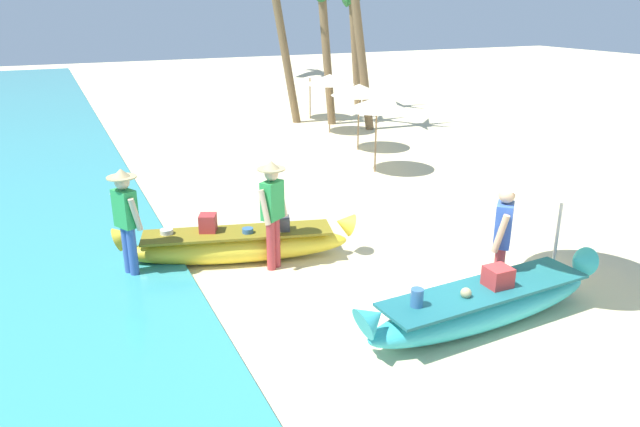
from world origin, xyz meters
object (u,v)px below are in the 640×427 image
object	(u,v)px
person_vendor_hatted	(272,208)
patio_umbrella_large	(567,168)
boat_cyan_foreground	(484,305)
person_tourist_customer	(502,239)
palm_tree_mid_cluster	(352,4)
palm_tree_tall_inland	(321,3)
boat_yellow_midground	(238,244)
person_vendor_assistant	(126,217)

from	to	relation	value
person_vendor_hatted	patio_umbrella_large	distance (m)	4.41
boat_cyan_foreground	person_vendor_hatted	world-z (taller)	person_vendor_hatted
person_tourist_customer	palm_tree_mid_cluster	distance (m)	16.65
person_tourist_customer	palm_tree_tall_inland	distance (m)	13.83
person_tourist_customer	patio_umbrella_large	world-z (taller)	patio_umbrella_large
palm_tree_tall_inland	person_tourist_customer	bearing A→B (deg)	-104.07
boat_cyan_foreground	palm_tree_tall_inland	size ratio (longest dim) A/B	0.77
boat_yellow_midground	person_vendor_hatted	size ratio (longest dim) A/B	2.19
boat_yellow_midground	palm_tree_tall_inland	size ratio (longest dim) A/B	0.76
person_vendor_hatted	patio_umbrella_large	world-z (taller)	patio_umbrella_large
boat_yellow_midground	patio_umbrella_large	size ratio (longest dim) A/B	1.79
boat_cyan_foreground	patio_umbrella_large	size ratio (longest dim) A/B	1.82
palm_tree_tall_inland	palm_tree_mid_cluster	size ratio (longest dim) A/B	1.02
boat_yellow_midground	person_tourist_customer	world-z (taller)	person_tourist_customer
boat_yellow_midground	person_vendor_hatted	world-z (taller)	person_vendor_hatted
palm_tree_tall_inland	palm_tree_mid_cluster	world-z (taller)	palm_tree_tall_inland
boat_yellow_midground	person_tourist_customer	distance (m)	4.23
person_vendor_hatted	palm_tree_tall_inland	bearing A→B (deg)	61.47
boat_yellow_midground	person_vendor_assistant	size ratio (longest dim) A/B	2.21
person_tourist_customer	palm_tree_mid_cluster	xyz separation A→B (m)	(5.63, 15.38, 3.03)
boat_cyan_foreground	person_vendor_assistant	distance (m)	5.39
person_vendor_hatted	person_tourist_customer	bearing A→B (deg)	-44.79
boat_cyan_foreground	boat_yellow_midground	size ratio (longest dim) A/B	1.01
boat_cyan_foreground	person_vendor_assistant	xyz separation A→B (m)	(-4.07, 3.46, 0.73)
person_tourist_customer	patio_umbrella_large	xyz separation A→B (m)	(1.10, 0.04, 0.90)
palm_tree_tall_inland	boat_cyan_foreground	bearing A→B (deg)	-105.93
palm_tree_tall_inland	palm_tree_mid_cluster	distance (m)	3.29
person_tourist_customer	palm_tree_tall_inland	world-z (taller)	palm_tree_tall_inland
person_vendor_assistant	patio_umbrella_large	bearing A→B (deg)	-27.40
person_vendor_assistant	palm_tree_mid_cluster	xyz separation A→B (m)	(10.28, 12.35, 2.98)
person_vendor_assistant	patio_umbrella_large	xyz separation A→B (m)	(5.75, -2.98, 0.85)
patio_umbrella_large	palm_tree_mid_cluster	size ratio (longest dim) A/B	0.43
boat_yellow_midground	person_vendor_hatted	xyz separation A→B (m)	(0.44, -0.50, 0.74)
boat_yellow_midground	palm_tree_mid_cluster	size ratio (longest dim) A/B	0.78
person_vendor_hatted	person_vendor_assistant	xyz separation A→B (m)	(-2.16, 0.56, -0.01)
palm_tree_tall_inland	boat_yellow_midground	bearing A→B (deg)	-121.57
boat_cyan_foreground	person_vendor_hatted	xyz separation A→B (m)	(-1.91, 2.90, 0.74)
boat_yellow_midground	person_vendor_assistant	world-z (taller)	person_vendor_assistant
boat_cyan_foreground	person_tourist_customer	xyz separation A→B (m)	(0.58, 0.43, 0.68)
person_tourist_customer	person_vendor_hatted	bearing A→B (deg)	135.21
boat_cyan_foreground	palm_tree_tall_inland	xyz separation A→B (m)	(3.86, 13.51, 3.76)
palm_tree_mid_cluster	person_vendor_hatted	bearing A→B (deg)	-122.15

